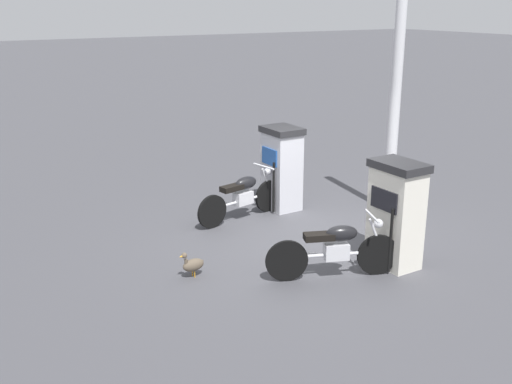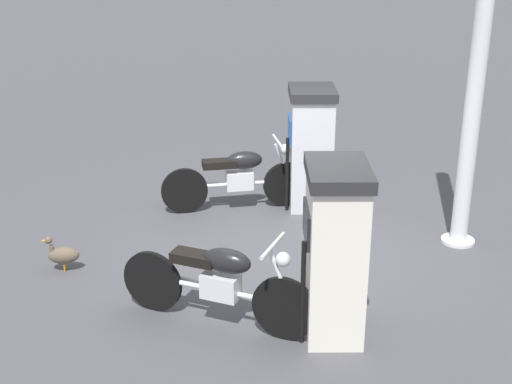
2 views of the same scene
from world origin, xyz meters
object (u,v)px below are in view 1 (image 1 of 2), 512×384
motorcycle_near_pump (242,195)px  wandering_duck (193,264)px  motorcycle_far_pump (335,247)px  canopy_support_pole (395,108)px  fuel_pump_near (282,168)px  fuel_pump_far (396,214)px

motorcycle_near_pump → wandering_duck: motorcycle_near_pump is taller
motorcycle_far_pump → canopy_support_pole: (-2.80, -1.87, 1.55)m
wandering_duck → canopy_support_pole: (-4.60, -0.77, 1.83)m
fuel_pump_near → wandering_duck: (2.87, 1.96, -0.63)m
fuel_pump_near → motorcycle_far_pump: size_ratio=0.86×
fuel_pump_near → fuel_pump_far: size_ratio=0.99×
fuel_pump_far → canopy_support_pole: bearing=-131.3°
fuel_pump_near → motorcycle_near_pump: fuel_pump_near is taller
fuel_pump_near → motorcycle_near_pump: (0.97, 0.15, -0.36)m
fuel_pump_far → motorcycle_near_pump: (0.97, -3.02, -0.37)m
motorcycle_near_pump → motorcycle_far_pump: size_ratio=1.04×
fuel_pump_far → wandering_duck: fuel_pump_far is taller
wandering_duck → fuel_pump_far: bearing=157.3°
fuel_pump_far → motorcycle_near_pump: fuel_pump_far is taller
fuel_pump_near → motorcycle_far_pump: 3.26m
motorcycle_far_pump → motorcycle_near_pump: bearing=-91.9°
fuel_pump_far → motorcycle_far_pump: 1.13m
motorcycle_near_pump → canopy_support_pole: (-2.70, 1.05, 1.56)m
motorcycle_near_pump → motorcycle_far_pump: 2.92m
motorcycle_near_pump → canopy_support_pole: canopy_support_pole is taller
fuel_pump_near → wandering_duck: 3.53m
motorcycle_far_pump → wandering_duck: 2.13m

